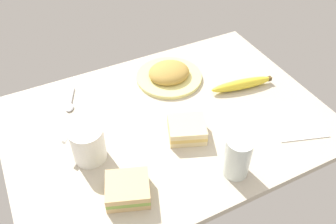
% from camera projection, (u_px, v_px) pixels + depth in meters
% --- Properties ---
extents(tabletop, '(0.90, 0.64, 0.02)m').
position_uv_depth(tabletop, '(168.00, 122.00, 1.04)').
color(tabletop, '#BCB29E').
rests_on(tabletop, ground).
extents(plate_of_food, '(0.21, 0.21, 0.05)m').
position_uv_depth(plate_of_food, '(169.00, 74.00, 1.16)').
color(plate_of_food, '#EAE58C').
rests_on(plate_of_food, tabletop).
extents(coffee_mug_black, '(0.10, 0.10, 0.10)m').
position_uv_depth(coffee_mug_black, '(88.00, 144.00, 0.90)').
color(coffee_mug_black, white).
rests_on(coffee_mug_black, tabletop).
extents(sandwich_main, '(0.12, 0.12, 0.04)m').
position_uv_depth(sandwich_main, '(128.00, 189.00, 0.83)').
color(sandwich_main, '#DBB77A').
rests_on(sandwich_main, tabletop).
extents(sandwich_side, '(0.12, 0.12, 0.04)m').
position_uv_depth(sandwich_side, '(187.00, 129.00, 0.97)').
color(sandwich_side, beige).
rests_on(sandwich_side, tabletop).
extents(glass_of_milk, '(0.06, 0.06, 0.11)m').
position_uv_depth(glass_of_milk, '(237.00, 159.00, 0.86)').
color(glass_of_milk, silver).
rests_on(glass_of_milk, tabletop).
extents(banana, '(0.21, 0.06, 0.03)m').
position_uv_depth(banana, '(242.00, 84.00, 1.12)').
color(banana, yellow).
rests_on(banana, tabletop).
extents(spoon, '(0.06, 0.11, 0.01)m').
position_uv_depth(spoon, '(70.00, 104.00, 1.07)').
color(spoon, silver).
rests_on(spoon, tabletop).
extents(paper_napkin, '(0.18, 0.18, 0.00)m').
position_uv_depth(paper_napkin, '(296.00, 121.00, 1.02)').
color(paper_napkin, white).
rests_on(paper_napkin, tabletop).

